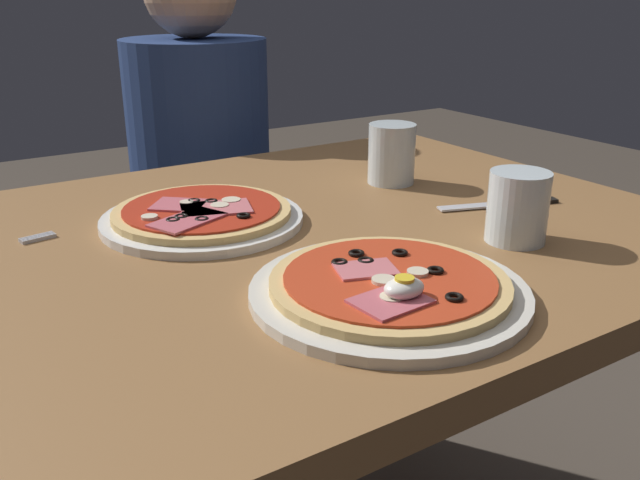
% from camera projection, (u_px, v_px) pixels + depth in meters
% --- Properties ---
extents(dining_table, '(1.21, 0.85, 0.77)m').
position_uv_depth(dining_table, '(264.00, 316.00, 0.96)').
color(dining_table, olive).
rests_on(dining_table, ground).
extents(pizza_foreground, '(0.30, 0.30, 0.05)m').
position_uv_depth(pizza_foreground, '(389.00, 287.00, 0.74)').
color(pizza_foreground, silver).
rests_on(pizza_foreground, dining_table).
extents(pizza_across_left, '(0.28, 0.28, 0.03)m').
position_uv_depth(pizza_across_left, '(202.00, 216.00, 0.97)').
color(pizza_across_left, white).
rests_on(pizza_across_left, dining_table).
extents(water_glass_near, '(0.08, 0.08, 0.10)m').
position_uv_depth(water_glass_near, '(391.00, 158.00, 1.15)').
color(water_glass_near, silver).
rests_on(water_glass_near, dining_table).
extents(water_glass_far, '(0.08, 0.08, 0.09)m').
position_uv_depth(water_glass_far, '(517.00, 211.00, 0.89)').
color(water_glass_far, silver).
rests_on(water_glass_far, dining_table).
extents(knife, '(0.19, 0.08, 0.01)m').
position_uv_depth(knife, '(507.00, 204.00, 1.05)').
color(knife, silver).
rests_on(knife, dining_table).
extents(diner_person, '(0.32, 0.32, 1.18)m').
position_uv_depth(diner_person, '(204.00, 221.00, 1.63)').
color(diner_person, black).
rests_on(diner_person, ground).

